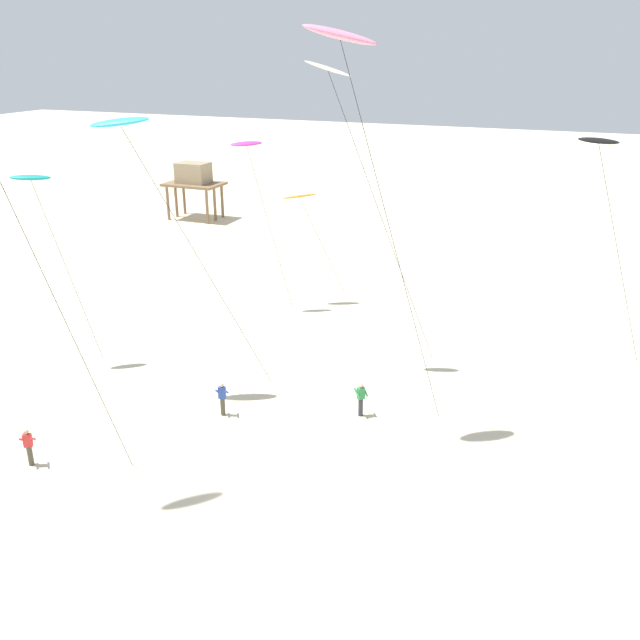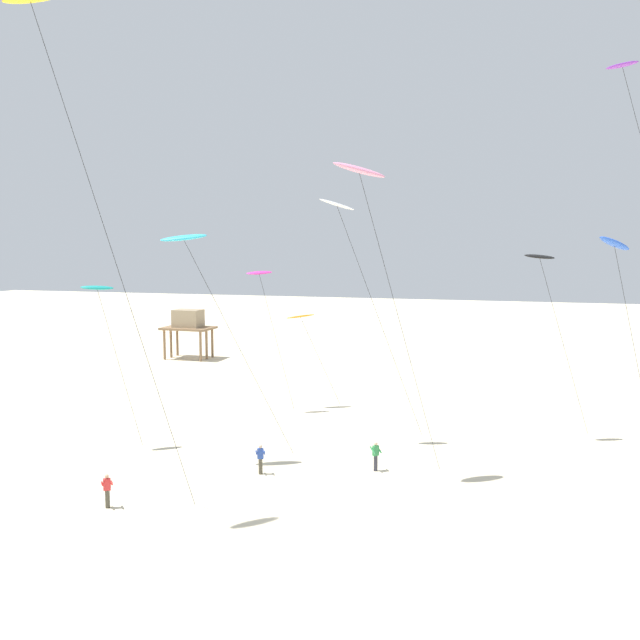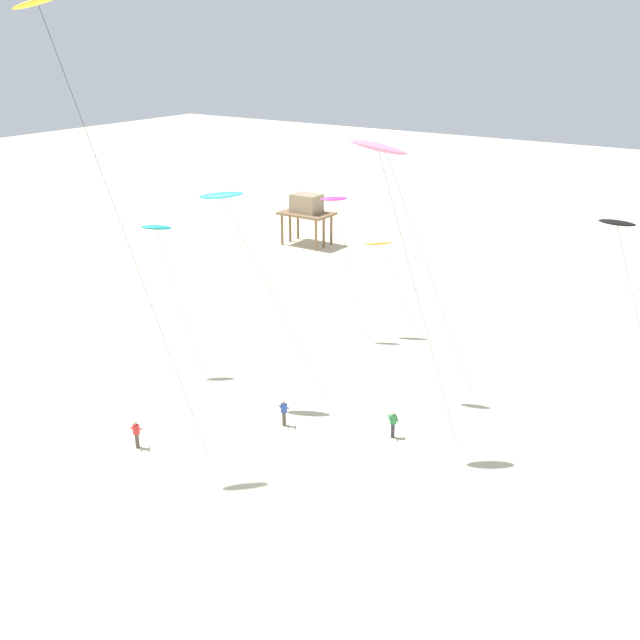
# 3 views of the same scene
# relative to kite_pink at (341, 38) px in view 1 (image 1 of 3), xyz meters

# --- Properties ---
(ground_plane) EXTENTS (260.00, 260.00, 0.00)m
(ground_plane) POSITION_rel_kite_pink_xyz_m (0.18, -5.68, -16.47)
(ground_plane) COLOR beige
(kite_pink) EXTENTS (5.70, 3.62, 17.12)m
(kite_pink) POSITION_rel_kite_pink_xyz_m (0.00, 0.00, 0.00)
(kite_pink) COLOR pink
(kite_pink) RESTS_ON ground
(kite_black) EXTENTS (4.61, 2.74, 12.18)m
(kite_black) POSITION_rel_kite_pink_xyz_m (9.41, 10.53, -4.75)
(kite_black) COLOR black
(kite_black) RESTS_ON ground
(kite_cyan) EXTENTS (6.78, 4.13, 13.42)m
(kite_cyan) POSITION_rel_kite_pink_xyz_m (-10.10, -0.34, -3.51)
(kite_cyan) COLOR #33BFE0
(kite_cyan) RESTS_ON ground
(kite_teal) EXTENTS (3.06, 2.05, 10.26)m
(kite_teal) POSITION_rel_kite_pink_xyz_m (-16.62, 0.66, -6.53)
(kite_teal) COLOR teal
(kite_teal) RESTS_ON ground
(kite_magenta) EXTENTS (3.26, 2.03, 10.82)m
(kite_magenta) POSITION_rel_kite_pink_xyz_m (-10.56, 12.27, -6.06)
(kite_magenta) COLOR #D8339E
(kite_magenta) RESTS_ON ground
(kite_white) EXTENTS (6.30, 3.63, 15.61)m
(kite_white) POSITION_rel_kite_pink_xyz_m (-2.78, 6.12, -1.63)
(kite_white) COLOR white
(kite_white) RESTS_ON ground
(kite_orange) EXTENTS (3.89, 2.38, 7.40)m
(kite_orange) POSITION_rel_kite_pink_xyz_m (-8.06, 14.51, -9.41)
(kite_orange) COLOR orange
(kite_orange) RESTS_ON ground
(kite_flyer_nearest) EXTENTS (0.73, 0.73, 1.67)m
(kite_flyer_nearest) POSITION_rel_kite_pink_xyz_m (0.75, 1.15, -15.58)
(kite_flyer_nearest) COLOR #33333D
(kite_flyer_nearest) RESTS_ON ground
(kite_flyer_middle) EXTENTS (0.71, 0.70, 1.67)m
(kite_flyer_middle) POSITION_rel_kite_pink_xyz_m (-10.55, -7.89, -15.58)
(kite_flyer_middle) COLOR #4C4738
(kite_flyer_middle) RESTS_ON ground
(kite_flyer_furthest) EXTENTS (0.65, 0.63, 1.67)m
(kite_flyer_furthest) POSITION_rel_kite_pink_xyz_m (-5.26, -1.21, -15.58)
(kite_flyer_furthest) COLOR #4C4738
(kite_flyer_furthest) RESTS_ON ground
(stilt_house) EXTENTS (5.52, 3.66, 5.51)m
(stilt_house) POSITION_rel_kite_pink_xyz_m (-27.34, 32.71, -12.44)
(stilt_house) COLOR #846647
(stilt_house) RESTS_ON ground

